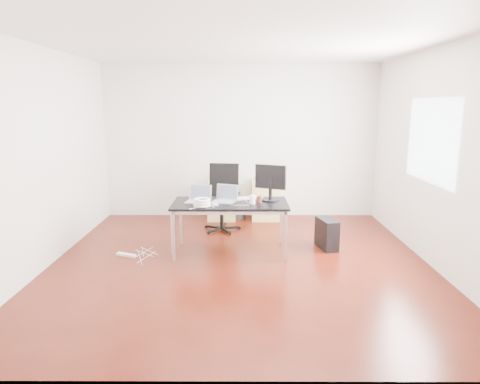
{
  "coord_description": "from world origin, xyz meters",
  "views": [
    {
      "loc": [
        0.02,
        -5.4,
        2.08
      ],
      "look_at": [
        0.0,
        0.55,
        0.85
      ],
      "focal_mm": 32.0,
      "sensor_mm": 36.0,
      "label": 1
    }
  ],
  "objects_px": {
    "desk": "(230,206)",
    "filing_cabinet_left": "(222,200)",
    "pc_tower": "(327,234)",
    "office_chair": "(222,194)",
    "filing_cabinet_right": "(265,200)"
  },
  "relations": [
    {
      "from": "filing_cabinet_left",
      "to": "filing_cabinet_right",
      "type": "height_order",
      "value": "same"
    },
    {
      "from": "office_chair",
      "to": "filing_cabinet_left",
      "type": "bearing_deg",
      "value": 100.92
    },
    {
      "from": "desk",
      "to": "pc_tower",
      "type": "bearing_deg",
      "value": 7.59
    },
    {
      "from": "filing_cabinet_right",
      "to": "pc_tower",
      "type": "relative_size",
      "value": 1.56
    },
    {
      "from": "filing_cabinet_left",
      "to": "pc_tower",
      "type": "height_order",
      "value": "filing_cabinet_left"
    },
    {
      "from": "office_chair",
      "to": "filing_cabinet_left",
      "type": "xyz_separation_m",
      "value": [
        -0.04,
        0.66,
        -0.26
      ]
    },
    {
      "from": "desk",
      "to": "filing_cabinet_right",
      "type": "height_order",
      "value": "desk"
    },
    {
      "from": "desk",
      "to": "pc_tower",
      "type": "distance_m",
      "value": 1.49
    },
    {
      "from": "desk",
      "to": "filing_cabinet_left",
      "type": "xyz_separation_m",
      "value": [
        -0.2,
        1.82,
        -0.33
      ]
    },
    {
      "from": "desk",
      "to": "office_chair",
      "type": "bearing_deg",
      "value": 97.84
    },
    {
      "from": "office_chair",
      "to": "filing_cabinet_right",
      "type": "relative_size",
      "value": 1.54
    },
    {
      "from": "desk",
      "to": "office_chair",
      "type": "height_order",
      "value": "office_chair"
    },
    {
      "from": "desk",
      "to": "filing_cabinet_right",
      "type": "relative_size",
      "value": 2.29
    },
    {
      "from": "desk",
      "to": "filing_cabinet_right",
      "type": "bearing_deg",
      "value": 71.88
    },
    {
      "from": "desk",
      "to": "filing_cabinet_left",
      "type": "distance_m",
      "value": 1.86
    }
  ]
}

